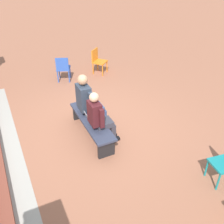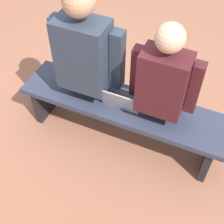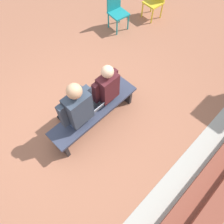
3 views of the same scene
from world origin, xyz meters
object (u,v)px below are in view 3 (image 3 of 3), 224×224
at_px(person_adult, 75,108).
at_px(laptop, 94,108).
at_px(person_student, 104,88).
at_px(bench, 94,112).
at_px(plastic_chair_near_bench_left, 117,10).

distance_m(person_adult, laptop, 0.43).
height_order(person_student, person_adult, person_adult).
relative_size(bench, laptop, 5.62).
distance_m(bench, person_student, 0.48).
height_order(bench, plastic_chair_near_bench_left, plastic_chair_near_bench_left).
bearing_deg(person_student, plastic_chair_near_bench_left, -140.56).
relative_size(person_student, plastic_chair_near_bench_left, 1.57).
distance_m(bench, person_adult, 0.52).
xyz_separation_m(person_student, laptop, (0.31, 0.08, -0.21)).
xyz_separation_m(person_adult, laptop, (-0.33, 0.09, -0.26)).
relative_size(person_student, laptop, 4.11).
bearing_deg(person_adult, laptop, 165.48).
distance_m(person_student, person_adult, 0.64).
distance_m(laptop, plastic_chair_near_bench_left, 2.93).
bearing_deg(laptop, person_adult, -14.52).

